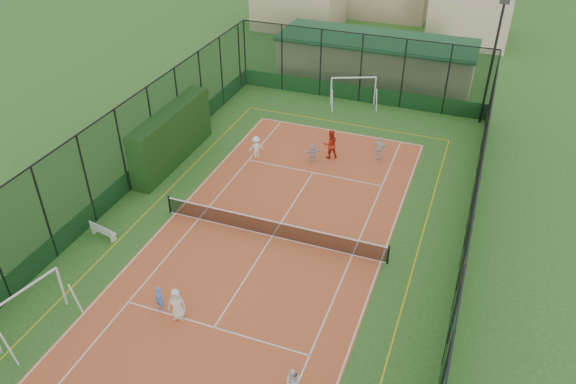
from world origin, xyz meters
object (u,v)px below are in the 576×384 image
(child_near_right, at_px, (293,382))
(child_far_back, at_px, (313,153))
(child_near_mid, at_px, (159,299))
(clubhouse, at_px, (376,58))
(futsal_goal_near, at_px, (29,309))
(child_near_left, at_px, (177,304))
(white_bench, at_px, (103,230))
(coach, at_px, (330,144))
(floodlight_ne, at_px, (492,64))
(futsal_goal_far, at_px, (353,91))
(child_far_right, at_px, (380,148))
(child_far_left, at_px, (256,147))

(child_near_right, bearing_deg, child_far_back, 125.85)
(child_near_mid, relative_size, child_far_back, 1.07)
(clubhouse, xyz_separation_m, futsal_goal_near, (-6.85, -30.94, -0.54))
(child_near_left, bearing_deg, white_bench, 135.43)
(clubhouse, height_order, child_near_right, clubhouse)
(child_near_right, height_order, coach, coach)
(floodlight_ne, xyz_separation_m, child_near_right, (-4.51, -24.80, -3.51))
(white_bench, xyz_separation_m, child_near_left, (6.16, -3.44, 0.35))
(futsal_goal_near, relative_size, child_near_right, 2.67)
(futsal_goal_far, distance_m, child_near_right, 24.81)
(child_near_mid, bearing_deg, child_near_right, -1.13)
(child_near_right, height_order, child_far_back, child_near_right)
(child_far_right, bearing_deg, child_far_left, 28.29)
(futsal_goal_far, xyz_separation_m, child_near_mid, (-2.29, -22.50, -0.42))
(clubhouse, bearing_deg, futsal_goal_far, -92.66)
(white_bench, height_order, child_near_left, child_near_left)
(futsal_goal_far, bearing_deg, white_bench, -134.39)
(white_bench, relative_size, child_near_right, 1.25)
(child_far_left, relative_size, child_far_back, 1.23)
(child_near_right, bearing_deg, clubhouse, 117.59)
(white_bench, relative_size, child_far_right, 0.98)
(coach, bearing_deg, futsal_goal_far, -116.45)
(child_near_left, xyz_separation_m, child_far_back, (1.21, 14.02, -0.19))
(floodlight_ne, relative_size, child_far_left, 5.88)
(white_bench, xyz_separation_m, child_far_left, (3.99, 9.87, 0.29))
(floodlight_ne, distance_m, child_far_back, 13.22)
(child_far_back, distance_m, coach, 1.24)
(child_near_left, bearing_deg, child_near_right, -32.85)
(floodlight_ne, bearing_deg, white_bench, -129.97)
(futsal_goal_near, xyz_separation_m, child_near_right, (10.94, 0.74, -0.43))
(child_near_left, distance_m, child_far_right, 16.39)
(futsal_goal_far, bearing_deg, child_near_right, -102.84)
(floodlight_ne, height_order, child_far_left, floodlight_ne)
(white_bench, bearing_deg, child_near_left, -17.97)
(futsal_goal_far, bearing_deg, child_near_left, -116.43)
(white_bench, xyz_separation_m, child_far_back, (7.36, 10.59, 0.16))
(floodlight_ne, height_order, coach, floodlight_ne)
(floodlight_ne, distance_m, child_near_right, 25.45)
(floodlight_ne, height_order, white_bench, floodlight_ne)
(child_near_left, bearing_deg, child_far_left, 83.83)
(clubhouse, relative_size, futsal_goal_near, 4.73)
(futsal_goal_far, relative_size, child_near_mid, 2.65)
(child_far_right, xyz_separation_m, coach, (-2.86, -0.78, 0.15))
(child_near_left, relative_size, coach, 0.83)
(clubhouse, distance_m, white_bench, 26.18)
(child_far_back, bearing_deg, floodlight_ne, -162.54)
(child_near_mid, height_order, coach, coach)
(child_near_right, bearing_deg, white_bench, 176.11)
(clubhouse, relative_size, white_bench, 10.13)
(child_near_left, bearing_deg, floodlight_ne, 50.59)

